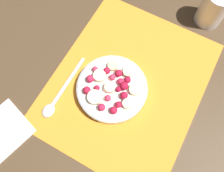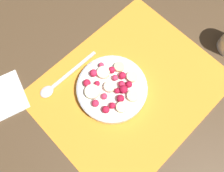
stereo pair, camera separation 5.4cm
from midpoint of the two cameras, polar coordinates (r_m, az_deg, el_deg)
ground_plane at (r=0.58m, az=7.11°, el=-0.97°), size 3.00×3.00×0.00m
placemat at (r=0.58m, az=7.15°, el=-0.87°), size 0.46×0.38×0.01m
fruit_bowl at (r=0.56m, az=2.74°, el=-0.94°), size 0.18×0.18×0.05m
spoon at (r=0.59m, az=-11.55°, el=0.40°), size 0.19×0.03×0.01m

